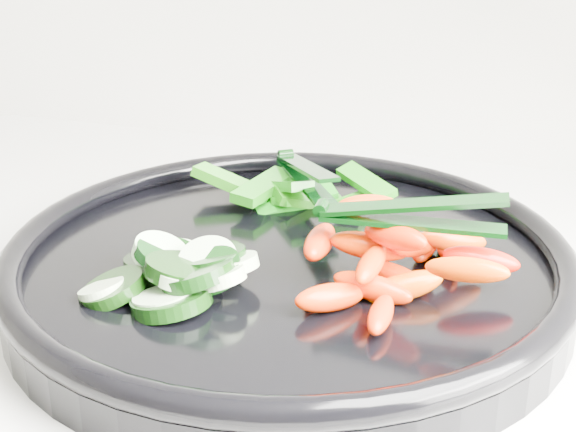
% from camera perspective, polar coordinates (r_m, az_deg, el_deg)
% --- Properties ---
extents(veggie_tray, '(0.46, 0.46, 0.04)m').
position_cam_1_polar(veggie_tray, '(0.53, -0.00, -3.43)').
color(veggie_tray, black).
rests_on(veggie_tray, counter).
extents(cucumber_pile, '(0.11, 0.12, 0.04)m').
position_cam_1_polar(cucumber_pile, '(0.50, -7.90, -3.86)').
color(cucumber_pile, black).
rests_on(cucumber_pile, veggie_tray).
extents(carrot_pile, '(0.14, 0.15, 0.05)m').
position_cam_1_polar(carrot_pile, '(0.49, 7.60, -2.98)').
color(carrot_pile, '#EC4C00').
rests_on(carrot_pile, veggie_tray).
extents(pepper_pile, '(0.16, 0.10, 0.04)m').
position_cam_1_polar(pepper_pile, '(0.62, 0.28, 1.81)').
color(pepper_pile, '#1B750B').
rests_on(pepper_pile, veggie_tray).
extents(tong_carrot, '(0.11, 0.03, 0.02)m').
position_cam_1_polar(tong_carrot, '(0.48, 8.39, 0.17)').
color(tong_carrot, black).
rests_on(tong_carrot, carrot_pile).
extents(tong_pepper, '(0.08, 0.10, 0.02)m').
position_cam_1_polar(tong_pepper, '(0.61, 1.18, 3.08)').
color(tong_pepper, black).
rests_on(tong_pepper, pepper_pile).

